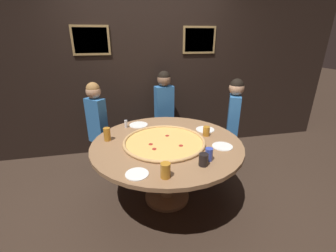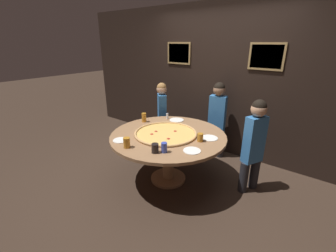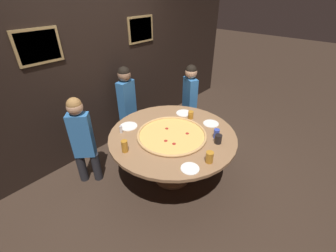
# 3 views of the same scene
# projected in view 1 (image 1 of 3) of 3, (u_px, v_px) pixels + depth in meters

# --- Properties ---
(ground_plane) EXTENTS (24.00, 24.00, 0.00)m
(ground_plane) POSITION_uv_depth(u_px,v_px,m) (167.00, 197.00, 2.70)
(ground_plane) COLOR #38281E
(back_wall) EXTENTS (6.40, 0.08, 2.60)m
(back_wall) POSITION_uv_depth(u_px,v_px,m) (148.00, 71.00, 3.50)
(back_wall) COLOR black
(back_wall) RESTS_ON ground_plane
(dining_table) EXTENTS (1.62, 1.62, 0.74)m
(dining_table) POSITION_uv_depth(u_px,v_px,m) (167.00, 152.00, 2.47)
(dining_table) COLOR #936B47
(dining_table) RESTS_ON ground_plane
(giant_pizza) EXTENTS (0.88, 0.88, 0.03)m
(giant_pizza) POSITION_uv_depth(u_px,v_px,m) (164.00, 142.00, 2.40)
(giant_pizza) COLOR #EAB75B
(giant_pizza) RESTS_ON dining_table
(drink_cup_front_edge) EXTENTS (0.07, 0.07, 0.15)m
(drink_cup_front_edge) POSITION_uv_depth(u_px,v_px,m) (107.00, 134.00, 2.44)
(drink_cup_front_edge) COLOR #BC7A23
(drink_cup_front_edge) RESTS_ON dining_table
(drink_cup_near_left) EXTENTS (0.08, 0.08, 0.11)m
(drink_cup_near_left) POSITION_uv_depth(u_px,v_px,m) (206.00, 131.00, 2.56)
(drink_cup_near_left) COLOR #BC7A23
(drink_cup_near_left) RESTS_ON dining_table
(drink_cup_far_right) EXTENTS (0.07, 0.07, 0.12)m
(drink_cup_far_right) POSITION_uv_depth(u_px,v_px,m) (209.00, 154.00, 2.05)
(drink_cup_far_right) COLOR #384CB7
(drink_cup_far_right) RESTS_ON dining_table
(drink_cup_near_right) EXTENTS (0.08, 0.08, 0.13)m
(drink_cup_near_right) POSITION_uv_depth(u_px,v_px,m) (165.00, 170.00, 1.79)
(drink_cup_near_right) COLOR #BC7A23
(drink_cup_near_right) RESTS_ON dining_table
(drink_cup_centre_back) EXTENTS (0.08, 0.08, 0.11)m
(drink_cup_centre_back) POSITION_uv_depth(u_px,v_px,m) (203.00, 160.00, 1.97)
(drink_cup_centre_back) COLOR black
(drink_cup_centre_back) RESTS_ON dining_table
(white_plate_far_back) EXTENTS (0.23, 0.23, 0.01)m
(white_plate_far_back) POSITION_uv_depth(u_px,v_px,m) (139.00, 125.00, 2.88)
(white_plate_far_back) COLOR white
(white_plate_far_back) RESTS_ON dining_table
(white_plate_left_side) EXTENTS (0.20, 0.20, 0.01)m
(white_plate_left_side) POSITION_uv_depth(u_px,v_px,m) (137.00, 174.00, 1.85)
(white_plate_left_side) COLOR white
(white_plate_left_side) RESTS_ON dining_table
(white_plate_right_side) EXTENTS (0.21, 0.21, 0.01)m
(white_plate_right_side) POSITION_uv_depth(u_px,v_px,m) (222.00, 146.00, 2.32)
(white_plate_right_side) COLOR white
(white_plate_right_side) RESTS_ON dining_table
(white_plate_beside_cup) EXTENTS (0.22, 0.22, 0.01)m
(white_plate_beside_cup) POSITION_uv_depth(u_px,v_px,m) (205.00, 130.00, 2.74)
(white_plate_beside_cup) COLOR white
(white_plate_beside_cup) RESTS_ON dining_table
(condiment_shaker) EXTENTS (0.04, 0.04, 0.10)m
(condiment_shaker) POSITION_uv_depth(u_px,v_px,m) (126.00, 124.00, 2.79)
(condiment_shaker) COLOR silver
(condiment_shaker) RESTS_ON dining_table
(diner_centre_back) EXTENTS (0.25, 0.34, 1.30)m
(diner_centre_back) POSITION_uv_depth(u_px,v_px,m) (233.00, 120.00, 3.08)
(diner_centre_back) COLOR #232328
(diner_centre_back) RESTS_ON ground_plane
(diner_far_right) EXTENTS (0.31, 0.30, 1.26)m
(diner_far_right) POSITION_uv_depth(u_px,v_px,m) (97.00, 123.00, 3.04)
(diner_far_right) COLOR #232328
(diner_far_right) RESTS_ON ground_plane
(diner_side_left) EXTENTS (0.35, 0.20, 1.34)m
(diner_side_left) POSITION_uv_depth(u_px,v_px,m) (164.00, 109.00, 3.49)
(diner_side_left) COLOR #232328
(diner_side_left) RESTS_ON ground_plane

